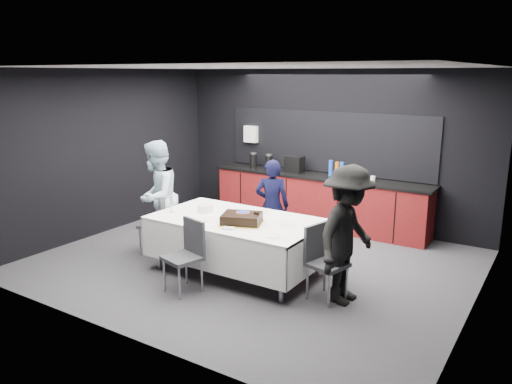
# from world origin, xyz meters

# --- Properties ---
(ground) EXTENTS (6.00, 6.00, 0.00)m
(ground) POSITION_xyz_m (0.00, 0.00, 0.00)
(ground) COLOR #3B3B40
(ground) RESTS_ON ground
(room_shell) EXTENTS (6.04, 5.04, 2.82)m
(room_shell) POSITION_xyz_m (0.00, 0.00, 1.86)
(room_shell) COLOR white
(room_shell) RESTS_ON ground
(kitchenette) EXTENTS (4.10, 0.64, 2.05)m
(kitchenette) POSITION_xyz_m (-0.02, 2.22, 0.54)
(kitchenette) COLOR #5C0E10
(kitchenette) RESTS_ON ground
(party_table) EXTENTS (2.32, 1.32, 0.78)m
(party_table) POSITION_xyz_m (0.00, -0.40, 0.64)
(party_table) COLOR #99999E
(party_table) RESTS_ON ground
(cake_assembly) EXTENTS (0.66, 0.60, 0.17)m
(cake_assembly) POSITION_xyz_m (0.20, -0.56, 0.85)
(cake_assembly) COLOR yellow
(cake_assembly) RESTS_ON party_table
(plate_stack) EXTENTS (0.23, 0.23, 0.10)m
(plate_stack) POSITION_xyz_m (-0.57, -0.35, 0.83)
(plate_stack) COLOR white
(plate_stack) RESTS_ON party_table
(loose_plate_near) EXTENTS (0.20, 0.20, 0.01)m
(loose_plate_near) POSITION_xyz_m (-0.32, -0.69, 0.78)
(loose_plate_near) COLOR white
(loose_plate_near) RESTS_ON party_table
(loose_plate_right_a) EXTENTS (0.22, 0.22, 0.01)m
(loose_plate_right_a) POSITION_xyz_m (0.74, -0.28, 0.78)
(loose_plate_right_a) COLOR white
(loose_plate_right_a) RESTS_ON party_table
(loose_plate_right_b) EXTENTS (0.21, 0.21, 0.01)m
(loose_plate_right_b) POSITION_xyz_m (0.82, -0.80, 0.78)
(loose_plate_right_b) COLOR white
(loose_plate_right_b) RESTS_ON party_table
(loose_plate_far) EXTENTS (0.18, 0.18, 0.01)m
(loose_plate_far) POSITION_xyz_m (0.13, 0.04, 0.78)
(loose_plate_far) COLOR white
(loose_plate_far) RESTS_ON party_table
(fork_pile) EXTENTS (0.18, 0.14, 0.02)m
(fork_pile) POSITION_xyz_m (0.19, -0.86, 0.79)
(fork_pile) COLOR white
(fork_pile) RESTS_ON party_table
(champagne_flute) EXTENTS (0.06, 0.06, 0.22)m
(champagne_flute) POSITION_xyz_m (-0.97, -0.64, 0.94)
(champagne_flute) COLOR white
(champagne_flute) RESTS_ON party_table
(chair_left) EXTENTS (0.55, 0.55, 0.92)m
(chair_left) POSITION_xyz_m (-1.45, -0.41, 0.53)
(chair_left) COLOR #323338
(chair_left) RESTS_ON ground
(chair_right) EXTENTS (0.51, 0.51, 0.92)m
(chair_right) POSITION_xyz_m (1.36, -0.51, 0.53)
(chair_right) COLOR #323338
(chair_right) RESTS_ON ground
(chair_near) EXTENTS (0.51, 0.51, 0.92)m
(chair_near) POSITION_xyz_m (-0.18, -1.24, 0.53)
(chair_near) COLOR #323338
(chair_near) RESTS_ON ground
(person_center) EXTENTS (0.62, 0.53, 1.45)m
(person_center) POSITION_xyz_m (-0.03, 0.61, 0.73)
(person_center) COLOR black
(person_center) RESTS_ON ground
(person_left) EXTENTS (0.89, 1.00, 1.73)m
(person_left) POSITION_xyz_m (-1.54, -0.33, 0.87)
(person_left) COLOR silver
(person_left) RESTS_ON ground
(person_right) EXTENTS (0.72, 1.14, 1.69)m
(person_right) POSITION_xyz_m (1.65, -0.46, 0.85)
(person_right) COLOR black
(person_right) RESTS_ON ground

